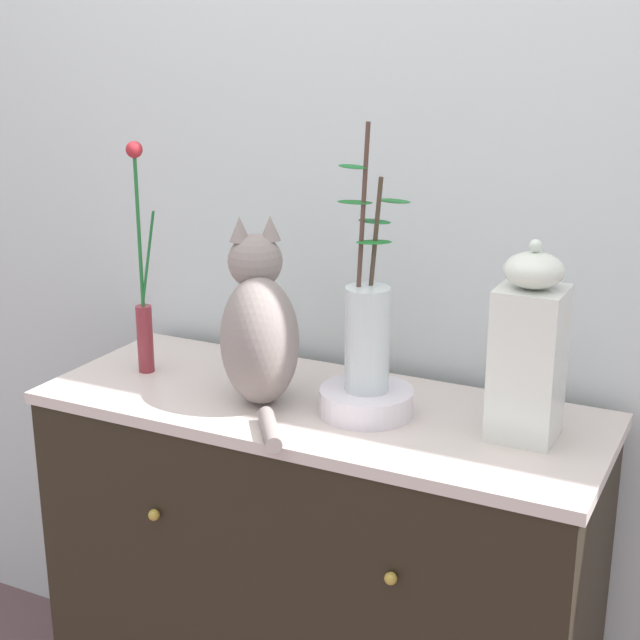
{
  "coord_description": "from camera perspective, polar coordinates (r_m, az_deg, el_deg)",
  "views": [
    {
      "loc": [
        0.81,
        -1.63,
        1.69
      ],
      "look_at": [
        0.0,
        0.0,
        1.12
      ],
      "focal_mm": 53.08,
      "sensor_mm": 36.0,
      "label": 1
    }
  ],
  "objects": [
    {
      "name": "wall_back",
      "position": [
        2.13,
        3.68,
        6.71
      ],
      "size": [
        4.4,
        0.08,
        2.6
      ],
      "primitive_type": "cube",
      "color": "silver",
      "rests_on": "ground_plane"
    },
    {
      "name": "cat_sitting",
      "position": [
        1.93,
        -3.69,
        -0.56
      ],
      "size": [
        0.29,
        0.36,
        0.38
      ],
      "color": "gray",
      "rests_on": "sideboard"
    },
    {
      "name": "sideboard",
      "position": [
        2.19,
        -0.0,
        -16.51
      ],
      "size": [
        1.18,
        0.48,
        0.94
      ],
      "color": "black",
      "rests_on": "ground_plane"
    },
    {
      "name": "bowl_porcelain",
      "position": [
        1.91,
        2.81,
        -4.91
      ],
      "size": [
        0.19,
        0.19,
        0.05
      ],
      "primitive_type": "cylinder",
      "color": "white",
      "rests_on": "sideboard"
    },
    {
      "name": "jar_lidded_porcelain",
      "position": [
        1.79,
        12.46,
        -1.74
      ],
      "size": [
        0.12,
        0.12,
        0.38
      ],
      "color": "silver",
      "rests_on": "sideboard"
    },
    {
      "name": "vase_glass_clear",
      "position": [
        1.86,
        2.87,
        -0.65
      ],
      "size": [
        0.15,
        0.13,
        0.53
      ],
      "color": "silver",
      "rests_on": "bowl_porcelain"
    },
    {
      "name": "vase_slim_green",
      "position": [
        2.13,
        -10.63,
        1.3
      ],
      "size": [
        0.06,
        0.04,
        0.52
      ],
      "color": "maroon",
      "rests_on": "sideboard"
    }
  ]
}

